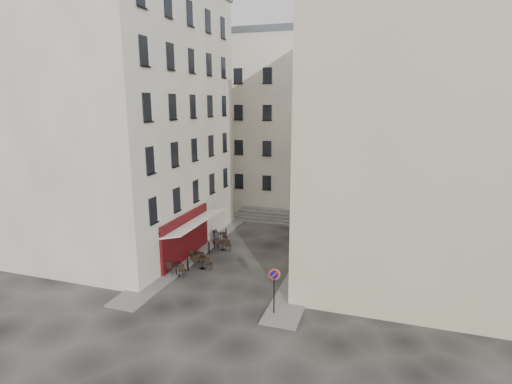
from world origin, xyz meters
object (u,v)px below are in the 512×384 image
at_px(pedestrian, 216,239).
at_px(no_parking_sign, 274,283).
at_px(bistro_table_a, 177,269).
at_px(bistro_table_b, 203,262).

bearing_deg(pedestrian, no_parking_sign, 106.96).
bearing_deg(pedestrian, bistro_table_a, 62.73).
xyz_separation_m(no_parking_sign, pedestrian, (-7.19, 8.51, -1.11)).
relative_size(bistro_table_a, pedestrian, 0.86).
bearing_deg(bistro_table_b, pedestrian, 100.68).
xyz_separation_m(bistro_table_a, pedestrian, (0.40, 5.68, 0.31)).
height_order(no_parking_sign, bistro_table_b, no_parking_sign).
bearing_deg(bistro_table_b, bistro_table_a, -126.22).
distance_m(no_parking_sign, pedestrian, 11.19).
bearing_deg(no_parking_sign, pedestrian, 110.71).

